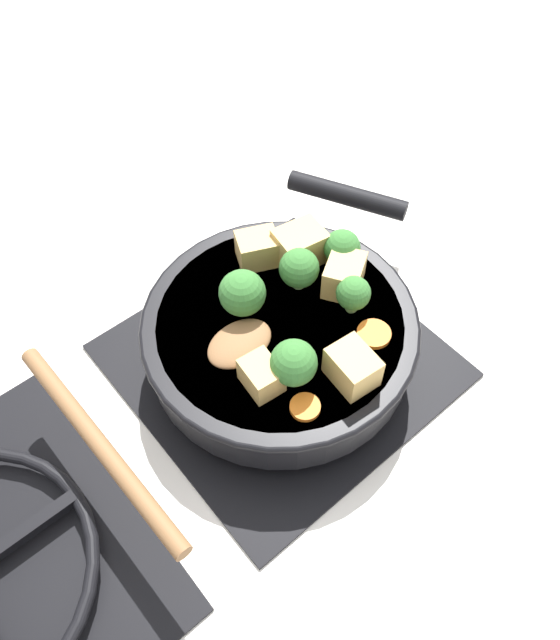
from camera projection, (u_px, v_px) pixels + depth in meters
ground_plane at (280, 362)px, 0.68m from camera, size 2.40×2.40×0.00m
front_burner_grate at (280, 356)px, 0.67m from camera, size 0.31×0.31×0.03m
skillet_pan at (281, 331)px, 0.64m from camera, size 0.31×0.37×0.05m
wooden_spoon at (163, 399)px, 0.56m from camera, size 0.24×0.20×0.02m
tofu_cube_center_large at (344, 275)px, 0.63m from camera, size 0.05×0.06×0.04m
tofu_cube_near_handle at (261, 376)px, 0.56m from camera, size 0.04×0.03×0.03m
tofu_cube_east_chunk at (258, 249)px, 0.65m from camera, size 0.05×0.05×0.03m
tofu_cube_west_chunk at (352, 367)px, 0.56m from camera, size 0.05×0.04×0.04m
tofu_cube_back_piece at (300, 246)px, 0.65m from camera, size 0.05×0.06×0.04m
broccoli_floret_near_spoon at (353, 294)px, 0.61m from camera, size 0.03×0.03×0.04m
broccoli_floret_center_top at (242, 293)px, 0.60m from camera, size 0.05×0.05×0.05m
broccoli_floret_east_rim at (342, 248)px, 0.64m from camera, size 0.04×0.04×0.05m
broccoli_floret_west_rim at (299, 269)px, 0.62m from camera, size 0.04×0.04×0.05m
broccoli_floret_north_edge at (294, 363)px, 0.56m from camera, size 0.04×0.04×0.05m
carrot_slice_orange_thin at (305, 407)px, 0.56m from camera, size 0.03×0.03×0.01m
carrot_slice_near_center at (374, 334)px, 0.61m from camera, size 0.03×0.03×0.01m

